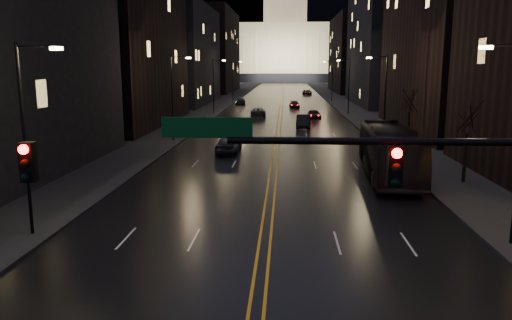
% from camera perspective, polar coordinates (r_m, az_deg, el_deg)
% --- Properties ---
extents(road, '(20.00, 320.00, 0.02)m').
position_cam_1_polar(road, '(142.04, 3.09, 7.57)').
color(road, black).
rests_on(road, ground).
extents(sidewalk_left, '(8.00, 320.00, 0.16)m').
position_cam_1_polar(sidewalk_left, '(142.81, -2.58, 7.62)').
color(sidewalk_left, black).
rests_on(sidewalk_left, ground).
extents(sidewalk_right, '(8.00, 320.00, 0.16)m').
position_cam_1_polar(sidewalk_right, '(142.64, 8.77, 7.50)').
color(sidewalk_right, black).
rests_on(sidewalk_right, ground).
extents(center_line, '(0.62, 320.00, 0.01)m').
position_cam_1_polar(center_line, '(142.04, 3.09, 7.57)').
color(center_line, orange).
rests_on(center_line, road).
extents(building_left_mid, '(12.00, 30.00, 28.00)m').
position_cam_1_polar(building_left_mid, '(69.62, -15.48, 15.38)').
color(building_left_mid, black).
rests_on(building_left_mid, ground).
extents(building_left_far, '(12.00, 34.00, 20.00)m').
position_cam_1_polar(building_left_far, '(106.12, -8.66, 11.77)').
color(building_left_far, black).
rests_on(building_left_far, ground).
extents(building_left_dist, '(12.00, 40.00, 24.00)m').
position_cam_1_polar(building_left_dist, '(153.44, -4.88, 12.26)').
color(building_left_dist, black).
rests_on(building_left_dist, ground).
extents(building_right_mid, '(12.00, 34.00, 26.00)m').
position_cam_1_polar(building_right_mid, '(105.86, 14.77, 13.17)').
color(building_right_mid, black).
rests_on(building_right_mid, ground).
extents(building_right_dist, '(12.00, 40.00, 22.00)m').
position_cam_1_polar(building_right_dist, '(153.17, 11.21, 11.73)').
color(building_right_dist, black).
rests_on(building_right_dist, ground).
extents(capitol, '(90.00, 50.00, 58.50)m').
position_cam_1_polar(capitol, '(261.98, 3.32, 12.79)').
color(capitol, black).
rests_on(capitol, ground).
extents(traffic_signal, '(17.29, 0.45, 7.00)m').
position_cam_1_polar(traffic_signal, '(13.15, 25.78, -2.92)').
color(traffic_signal, black).
rests_on(traffic_signal, ground).
extents(streetlamp_left_near, '(2.13, 0.25, 9.00)m').
position_cam_1_polar(streetlamp_left_near, '(24.93, -24.65, 3.15)').
color(streetlamp_left_near, black).
rests_on(streetlamp_left_near, ground).
extents(streetlamp_right_mid, '(2.13, 0.25, 9.00)m').
position_cam_1_polar(streetlamp_right_mid, '(52.84, 14.37, 7.33)').
color(streetlamp_right_mid, black).
rests_on(streetlamp_right_mid, ground).
extents(streetlamp_left_mid, '(2.13, 0.25, 9.00)m').
position_cam_1_polar(streetlamp_left_mid, '(53.20, -9.37, 7.54)').
color(streetlamp_left_mid, black).
rests_on(streetlamp_left_mid, ground).
extents(streetlamp_right_far, '(2.13, 0.25, 9.00)m').
position_cam_1_polar(streetlamp_right_far, '(82.47, 10.46, 8.61)').
color(streetlamp_right_far, black).
rests_on(streetlamp_right_far, ground).
extents(streetlamp_left_far, '(2.13, 0.25, 9.00)m').
position_cam_1_polar(streetlamp_left_far, '(82.70, -4.76, 8.76)').
color(streetlamp_left_far, black).
rests_on(streetlamp_left_far, ground).
extents(streetlamp_right_dist, '(2.13, 0.25, 9.00)m').
position_cam_1_polar(streetlamp_right_dist, '(112.29, 8.61, 9.20)').
color(streetlamp_right_dist, black).
rests_on(streetlamp_right_dist, ground).
extents(streetlamp_left_dist, '(2.13, 0.25, 9.00)m').
position_cam_1_polar(streetlamp_left_dist, '(112.46, -2.58, 9.31)').
color(streetlamp_left_dist, black).
rests_on(streetlamp_left_dist, ground).
extents(tree_right_mid, '(2.40, 2.40, 6.65)m').
position_cam_1_polar(tree_right_mid, '(36.08, 23.09, 4.45)').
color(tree_right_mid, black).
rests_on(tree_right_mid, ground).
extents(tree_right_far, '(2.40, 2.40, 6.65)m').
position_cam_1_polar(tree_right_far, '(51.38, 17.16, 6.47)').
color(tree_right_far, black).
rests_on(tree_right_far, ground).
extents(bus, '(3.90, 13.42, 3.69)m').
position_cam_1_polar(bus, '(37.06, 14.98, 0.90)').
color(bus, black).
rests_on(bus, ground).
extents(oncoming_car_a, '(2.17, 5.01, 1.68)m').
position_cam_1_polar(oncoming_car_a, '(46.01, -3.15, 1.86)').
color(oncoming_car_a, black).
rests_on(oncoming_car_a, ground).
extents(oncoming_car_b, '(1.95, 5.18, 1.69)m').
position_cam_1_polar(oncoming_car_b, '(62.36, -4.82, 4.19)').
color(oncoming_car_b, black).
rests_on(oncoming_car_b, ground).
extents(oncoming_car_c, '(2.62, 5.19, 1.41)m').
position_cam_1_polar(oncoming_car_c, '(78.66, 0.24, 5.49)').
color(oncoming_car_c, black).
rests_on(oncoming_car_c, ground).
extents(oncoming_car_d, '(2.51, 5.26, 1.48)m').
position_cam_1_polar(oncoming_car_d, '(103.30, -1.81, 6.77)').
color(oncoming_car_d, black).
rests_on(oncoming_car_d, ground).
extents(receding_car_a, '(2.05, 5.29, 1.72)m').
position_cam_1_polar(receding_car_a, '(64.67, 5.45, 4.43)').
color(receding_car_a, black).
rests_on(receding_car_a, ground).
extents(receding_car_b, '(2.14, 4.35, 1.43)m').
position_cam_1_polar(receding_car_b, '(75.61, 6.66, 5.21)').
color(receding_car_b, black).
rests_on(receding_car_b, ground).
extents(receding_car_c, '(2.04, 4.60, 1.31)m').
position_cam_1_polar(receding_car_c, '(94.67, 4.42, 6.33)').
color(receding_car_c, black).
rests_on(receding_car_c, ground).
extents(receding_car_d, '(2.42, 5.19, 1.44)m').
position_cam_1_polar(receding_car_d, '(137.66, 5.86, 7.72)').
color(receding_car_d, black).
rests_on(receding_car_d, ground).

